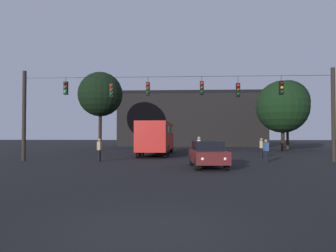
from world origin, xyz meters
The scene contains 12 objects.
ground_plane centered at (0.00, 24.50, 0.00)m, with size 168.00×168.00×0.00m, color black.
overhead_signal_span centered at (-0.03, 16.56, 4.00)m, with size 22.26×0.44×6.56m.
city_bus centered at (-1.92, 24.14, 1.87)m, with size 2.72×11.04×3.00m.
car_near_right centered at (2.03, 12.45, 0.80)m, with size 2.13×4.44×1.52m.
pedestrian_crossing_left centered at (6.26, 16.14, 0.88)m, with size 0.33×0.41×1.58m.
pedestrian_crossing_center centered at (1.72, 16.77, 1.00)m, with size 0.32×0.41×1.76m.
pedestrian_crossing_right centered at (6.97, 20.50, 0.91)m, with size 0.36×0.42×1.62m.
pedestrian_near_bus centered at (-5.34, 16.29, 0.92)m, with size 0.28×0.38×1.63m.
corner_building centered at (1.78, 48.02, 4.40)m, with size 23.46×8.82×8.81m.
tree_left_silhouette centered at (12.00, 31.71, 5.13)m, with size 6.06×6.06×8.17m.
tree_behind_building centered at (14.21, 37.10, 6.19)m, with size 5.79×5.79×9.09m.
tree_right_far centered at (-10.00, 34.01, 6.99)m, with size 5.62×5.62×9.83m.
Camera 1 is at (0.74, -6.41, 1.91)m, focal length 34.70 mm.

